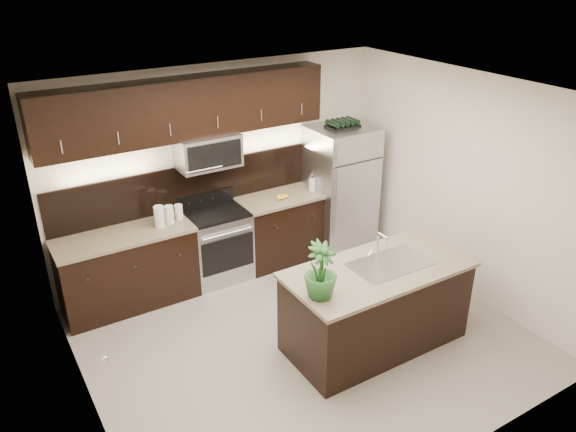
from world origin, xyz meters
The scene contains 12 objects.
ground centered at (0.00, 0.00, 0.00)m, with size 4.50×4.50×0.00m, color gray.
room_walls centered at (-0.11, -0.04, 1.70)m, with size 4.52×4.02×2.71m.
counter_run centered at (-0.46, 1.69, 0.47)m, with size 3.51×0.65×0.94m.
upper_fixtures centered at (-0.43, 1.84, 2.14)m, with size 3.49×0.40×1.66m.
island centered at (0.60, -0.44, 0.47)m, with size 1.96×0.96×0.94m.
sink_faucet centered at (0.75, -0.43, 0.96)m, with size 0.84×0.50×0.28m.
refrigerator centered at (1.63, 1.63, 0.88)m, with size 0.85×0.76×1.75m, color #B2B2B7.
wine_rack centered at (1.63, 1.63, 1.80)m, with size 0.43×0.27×0.10m.
plant centered at (-0.21, -0.56, 1.22)m, with size 0.31×0.31×0.55m, color #235120.
canisters centered at (-0.88, 1.67, 1.06)m, with size 0.38×0.19×0.26m.
french_press centered at (1.17, 1.64, 1.04)m, with size 0.10×0.10×0.28m.
bananas centered at (0.62, 1.61, 0.97)m, with size 0.18×0.14×0.05m, color gold.
Camera 1 is at (-2.80, -4.20, 3.88)m, focal length 35.00 mm.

